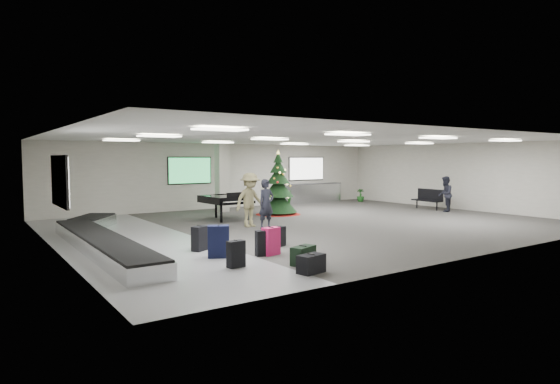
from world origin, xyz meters
TOP-DOWN VIEW (x-y plane):
  - ground at (0.00, 0.00)m, footprint 18.00×18.00m
  - room_envelope at (-0.38, 0.67)m, footprint 18.02×14.02m
  - baggage_carousel at (-7.84, -0.08)m, footprint 2.28×9.71m
  - service_counter at (5.00, 6.65)m, footprint 4.05×0.65m
  - suitcase_0 at (-5.94, -4.62)m, footprint 0.41×0.26m
  - suitcase_1 at (-4.73, -3.89)m, footprint 0.46×0.30m
  - pink_suitcase at (-4.53, -3.91)m, footprint 0.50×0.34m
  - suitcase_3 at (-3.67, -3.04)m, footprint 0.42×0.32m
  - navy_suitcase at (-5.78, -3.45)m, footprint 0.61×0.52m
  - green_duffel at (-4.51, -5.24)m, footprint 0.72×0.52m
  - suitcase_8 at (-5.80, -2.39)m, footprint 0.52×0.44m
  - black_duffel at (-4.86, -5.99)m, footprint 0.67×0.46m
  - christmas_tree at (0.54, 3.21)m, footprint 2.00×2.00m
  - grand_piano at (-2.23, 2.91)m, footprint 1.68×2.09m
  - bench at (7.72, 0.80)m, footprint 0.63×1.58m
  - traveler_a at (-2.19, -0.06)m, footprint 0.68×0.48m
  - traveler_b at (-2.42, 0.67)m, footprint 1.35×0.89m
  - traveler_bench at (7.44, -0.36)m, footprint 1.00×0.94m
  - potted_plant_left at (3.42, 6.50)m, footprint 0.60×0.58m
  - potted_plant_right at (7.82, 5.55)m, footprint 0.58×0.58m

SIDE VIEW (x-z plane):
  - ground at x=0.00m, z-range 0.00..0.00m
  - black_duffel at x=-4.86m, z-range -0.01..0.41m
  - baggage_carousel at x=-7.84m, z-range 0.00..0.43m
  - green_duffel at x=-4.51m, z-range -0.01..0.44m
  - suitcase_3 at x=-3.67m, z-range -0.01..0.56m
  - suitcase_0 at x=-5.94m, z-range -0.01..0.62m
  - suitcase_1 at x=-4.73m, z-range -0.01..0.66m
  - suitcase_8 at x=-5.80m, z-range -0.01..0.67m
  - pink_suitcase at x=-4.53m, z-range -0.01..0.72m
  - potted_plant_right at x=7.82m, z-range 0.00..0.74m
  - navy_suitcase at x=-5.78m, z-range -0.01..0.82m
  - potted_plant_left at x=3.42m, z-range 0.00..0.85m
  - service_counter at x=5.00m, z-range 0.01..1.09m
  - bench at x=7.72m, z-range 0.06..1.05m
  - grand_piano at x=-2.23m, z-range 0.24..1.38m
  - traveler_bench at x=7.44m, z-range 0.00..1.65m
  - traveler_a at x=-2.19m, z-range 0.00..1.74m
  - traveler_b at x=-2.42m, z-range 0.00..1.95m
  - christmas_tree at x=0.54m, z-range -0.45..2.40m
  - room_envelope at x=-0.38m, z-range 0.73..3.94m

